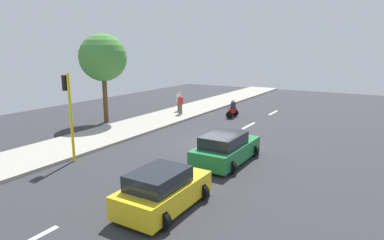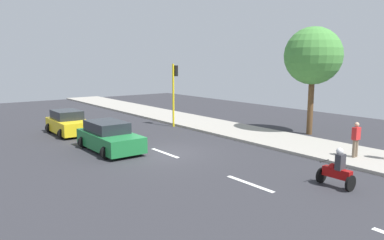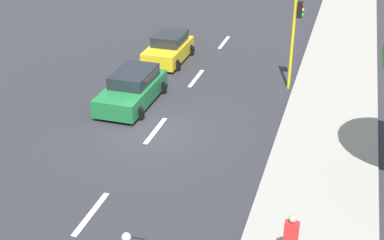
{
  "view_description": "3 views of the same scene",
  "coord_description": "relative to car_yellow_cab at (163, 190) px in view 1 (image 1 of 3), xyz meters",
  "views": [
    {
      "loc": [
        -8.74,
        16.9,
        5.62
      ],
      "look_at": [
        1.55,
        -0.29,
        1.32
      ],
      "focal_mm": 30.91,
      "sensor_mm": 36.0,
      "label": 1
    },
    {
      "loc": [
        -10.0,
        -15.48,
        4.69
      ],
      "look_at": [
        1.34,
        -0.56,
        1.67
      ],
      "focal_mm": 34.35,
      "sensor_mm": 36.0,
      "label": 2
    },
    {
      "loc": [
        7.28,
        -18.43,
        10.65
      ],
      "look_at": [
        1.76,
        -0.45,
        1.0
      ],
      "focal_mm": 49.58,
      "sensor_mm": 36.0,
      "label": 3
    }
  ],
  "objects": [
    {
      "name": "car_green",
      "position": [
        0.22,
        -5.73,
        0.0
      ],
      "size": [
        2.37,
        4.46,
        1.52
      ],
      "color": "#1E7238",
      "rests_on": "ground"
    },
    {
      "name": "lane_stripe_north",
      "position": [
        2.21,
        -14.03,
        -0.7
      ],
      "size": [
        0.2,
        2.4,
        0.01
      ],
      "primitive_type": "cube",
      "color": "white",
      "rests_on": "ground"
    },
    {
      "name": "pedestrian_near_signal",
      "position": [
        9.64,
        -15.91,
        0.35
      ],
      "size": [
        0.4,
        0.24,
        1.69
      ],
      "color": "#1E1E4C",
      "rests_on": "sidewalk"
    },
    {
      "name": "traffic_light_corner",
      "position": [
        7.06,
        -1.88,
        2.22
      ],
      "size": [
        0.49,
        0.24,
        4.5
      ],
      "color": "yellow",
      "rests_on": "ground"
    },
    {
      "name": "lane_stripe_south",
      "position": [
        2.21,
        -2.03,
        -0.7
      ],
      "size": [
        0.2,
        2.4,
        0.01
      ],
      "primitive_type": "cube",
      "color": "white",
      "rests_on": "ground"
    },
    {
      "name": "motorcycle",
      "position": [
        4.54,
        -16.24,
        -0.07
      ],
      "size": [
        0.6,
        1.3,
        1.53
      ],
      "color": "black",
      "rests_on": "ground"
    },
    {
      "name": "sidewalk",
      "position": [
        9.21,
        -8.03,
        -0.63
      ],
      "size": [
        4.0,
        60.0,
        0.15
      ],
      "primitive_type": "cube",
      "color": "#9E998E",
      "rests_on": "ground"
    },
    {
      "name": "street_tree_south",
      "position": [
        12.37,
        -9.52,
        4.28
      ],
      "size": [
        3.61,
        3.61,
        6.82
      ],
      "color": "brown",
      "rests_on": "ground"
    },
    {
      "name": "car_yellow_cab",
      "position": [
        0.0,
        0.0,
        0.0
      ],
      "size": [
        2.26,
        3.82,
        1.52
      ],
      "color": "yellow",
      "rests_on": "ground"
    },
    {
      "name": "lane_stripe_far_north",
      "position": [
        2.21,
        -20.03,
        -0.7
      ],
      "size": [
        0.2,
        2.4,
        0.01
      ],
      "primitive_type": "cube",
      "color": "white",
      "rests_on": "ground"
    },
    {
      "name": "lane_stripe_mid",
      "position": [
        2.21,
        -8.03,
        -0.7
      ],
      "size": [
        0.2,
        2.4,
        0.01
      ],
      "primitive_type": "cube",
      "color": "white",
      "rests_on": "ground"
    },
    {
      "name": "ground_plane",
      "position": [
        2.21,
        -8.03,
        -0.76
      ],
      "size": [
        40.0,
        60.0,
        0.1
      ],
      "primitive_type": "cube",
      "color": "#2D2D33"
    },
    {
      "name": "pedestrian_by_tree",
      "position": [
        8.72,
        -14.64,
        0.35
      ],
      "size": [
        0.4,
        0.24,
        1.69
      ],
      "color": "#72604C",
      "rests_on": "sidewalk"
    }
  ]
}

